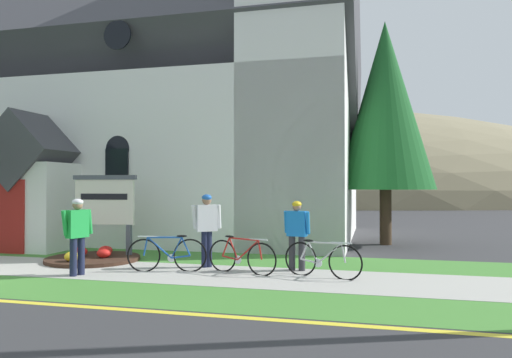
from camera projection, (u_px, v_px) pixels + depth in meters
name	position (u px, v px, depth m)	size (l,w,h in m)	color
ground	(65.00, 252.00, 13.67)	(140.00, 140.00, 0.00)	#333335
sidewalk_slab	(45.00, 267.00, 11.21)	(32.00, 2.32, 0.01)	#A8A59E
church_lawn	(98.00, 254.00, 13.34)	(24.00, 2.08, 0.01)	#427F33
church_building	(185.00, 109.00, 18.28)	(14.15, 10.68, 13.70)	white
church_sign	(105.00, 204.00, 12.60)	(1.78, 0.26, 2.21)	#474C56
flower_bed	(93.00, 258.00, 12.06)	(2.34, 2.34, 0.34)	#382319
bicycle_red	(241.00, 256.00, 10.37)	(1.68, 0.54, 0.84)	black
bicycle_white	(167.00, 254.00, 10.59)	(1.76, 0.45, 0.84)	black
bicycle_blue	(322.00, 259.00, 9.91)	(1.68, 0.52, 0.80)	black
cyclist_in_yellow_jersey	(297.00, 230.00, 10.72)	(0.61, 0.38, 1.58)	#2D2D33
cyclist_in_white_jersey	(77.00, 231.00, 10.11)	(0.35, 0.68, 1.65)	#191E38
cyclist_in_orange_jersey	(207.00, 224.00, 11.13)	(0.61, 0.46, 1.72)	#191E38
roadside_conifer	(385.00, 106.00, 15.47)	(3.18, 3.18, 7.33)	#3D2D1E
distant_hill	(280.00, 199.00, 64.12)	(83.59, 54.10, 23.19)	#847A5B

